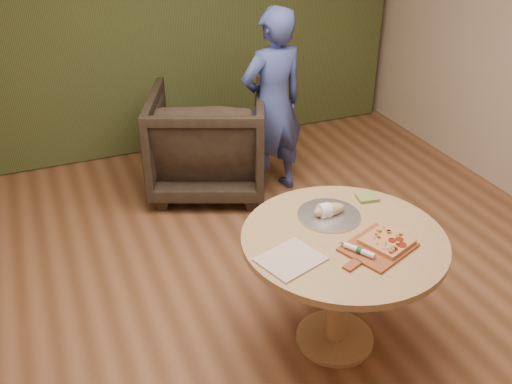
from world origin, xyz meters
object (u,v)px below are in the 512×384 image
Objects in this scene: flatbread_pizza at (387,241)px; person_standing at (273,105)px; serving_tray at (329,215)px; bread_roll at (328,210)px; pedestal_table at (342,258)px; armchair at (208,136)px; pizza_paddle at (377,248)px; cutlery_roll at (359,250)px.

flatbread_pizza is 2.00m from person_standing.
bread_roll is (-0.01, 0.00, 0.04)m from serving_tray.
pedestal_table is 0.71× the size of person_standing.
armchair reaches higher than bread_roll.
pizza_paddle is 2.02m from person_standing.
flatbread_pizza is 0.29× the size of armchair.
flatbread_pizza reaches higher than pizza_paddle.
serving_tray is at bearing 54.12° from cutlery_roll.
pedestal_table is at bearing -93.23° from bread_roll.
pedestal_table is 0.24m from pizza_paddle.
cutlery_roll reaches higher than pizza_paddle.
cutlery_roll is 0.94× the size of bread_roll.
serving_tray is 1.84× the size of bread_roll.
pizza_paddle is 2.46× the size of bread_roll.
cutlery_roll is at bearing 69.91° from person_standing.
pedestal_table is at bearing 54.28° from cutlery_roll.
flatbread_pizza is at bearing -68.77° from serving_tray.
armchair is (-0.12, 1.86, -0.27)m from serving_tray.
serving_tray is 1.66m from person_standing.
armchair is at bearing 93.39° from bread_roll.
pizza_paddle is 0.07m from flatbread_pizza.
cutlery_roll is 2.05m from person_standing.
person_standing is at bearing 48.18° from cutlery_roll.
pizza_paddle is 2.26m from armchair.
flatbread_pizza is 0.40m from serving_tray.
flatbread_pizza is 1.48× the size of bread_roll.
cutlery_roll is at bearing -95.51° from serving_tray.
armchair is at bearing -34.82° from person_standing.
armchair reaches higher than flatbread_pizza.
serving_tray is (-0.08, 0.38, -0.00)m from pizza_paddle.
flatbread_pizza is 1.57× the size of cutlery_roll.
pedestal_table is 5.75× the size of bread_roll.
pizza_paddle is at bearing -77.09° from bread_roll.
armchair is at bearing 93.66° from serving_tray.
bread_roll reaches higher than pizza_paddle.
serving_tray is (0.04, 0.39, -0.02)m from cutlery_roll.
pizza_paddle is 0.38m from serving_tray.
flatbread_pizza is at bearing -24.64° from cutlery_roll.
bread_roll is at bearing 55.43° from cutlery_roll.
cutlery_roll is at bearing -94.20° from bread_roll.
bread_roll is 0.12× the size of person_standing.
cutlery_roll is (-0.11, -0.01, 0.02)m from pizza_paddle.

